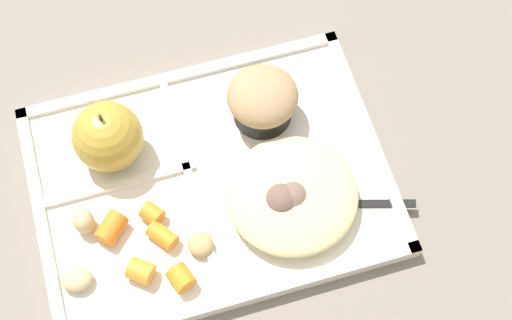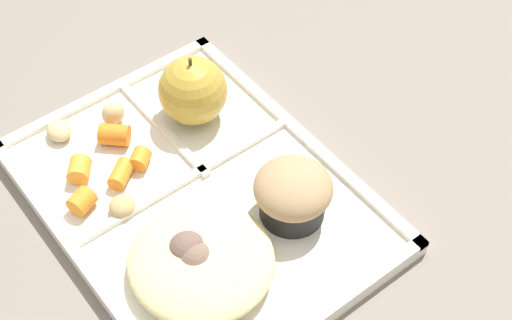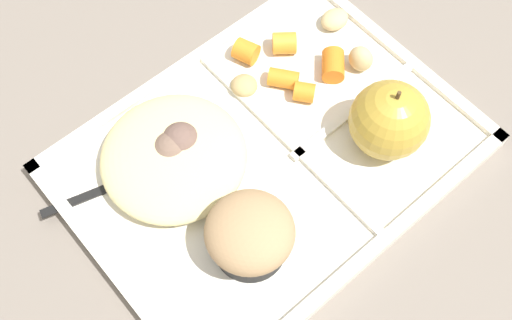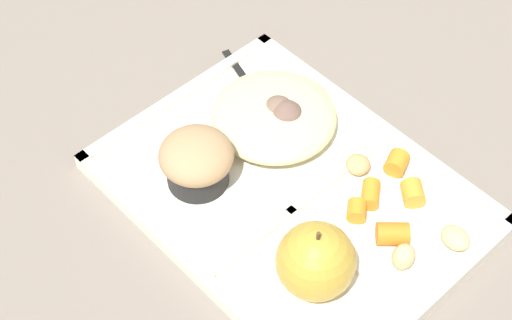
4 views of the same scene
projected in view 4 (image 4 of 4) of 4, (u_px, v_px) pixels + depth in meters
ground at (290, 198)px, 0.84m from camera, size 6.00×6.00×0.00m
lunch_tray at (291, 194)px, 0.84m from camera, size 0.37×0.27×0.02m
green_apple at (316, 261)px, 0.74m from camera, size 0.07×0.07×0.08m
bran_muffin at (197, 161)px, 0.82m from camera, size 0.08×0.08×0.06m
carrot_slice_center at (397, 163)px, 0.84m from camera, size 0.03×0.03×0.02m
carrot_slice_large at (357, 211)px, 0.81m from camera, size 0.03×0.03×0.02m
carrot_slice_near_corner at (413, 193)px, 0.82m from camera, size 0.03×0.03×0.02m
carrot_slice_small at (370, 194)px, 0.82m from camera, size 0.03×0.03×0.02m
carrot_slice_diagonal at (393, 234)px, 0.79m from camera, size 0.04×0.04×0.02m
potato_chunk_corner at (358, 165)px, 0.84m from camera, size 0.04×0.04×0.02m
potato_chunk_golden at (456, 238)px, 0.79m from camera, size 0.03×0.03×0.02m
potato_chunk_large at (403, 257)px, 0.77m from camera, size 0.03×0.03×0.03m
egg_noodle_pile at (274, 116)px, 0.88m from camera, size 0.14×0.13×0.03m
meatball_back at (278, 113)px, 0.88m from camera, size 0.04×0.04×0.04m
meatball_front at (286, 118)px, 0.87m from camera, size 0.04×0.04×0.04m
plastic_fork at (257, 96)px, 0.91m from camera, size 0.14×0.05×0.00m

